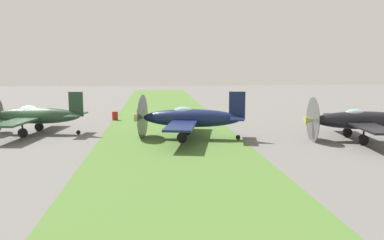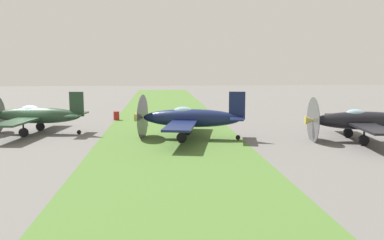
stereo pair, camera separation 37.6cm
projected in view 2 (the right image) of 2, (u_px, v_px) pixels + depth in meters
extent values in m
plane|color=#605E5B|center=(33.00, 134.00, 32.73)|extent=(160.00, 160.00, 0.00)
cube|color=#476B2D|center=(170.00, 132.00, 33.68)|extent=(120.00, 11.00, 0.01)
ellipsoid|color=#233D28|center=(38.00, 115.00, 32.77)|extent=(2.28, 7.37, 1.32)
cube|color=#233D28|center=(33.00, 117.00, 32.82)|extent=(10.39, 3.17, 0.15)
cube|color=#233D28|center=(77.00, 104.00, 32.48)|extent=(0.26, 1.18, 2.03)
cube|color=#233D28|center=(77.00, 114.00, 32.59)|extent=(3.51, 1.41, 0.11)
ellipsoid|color=#8CB2C6|center=(30.00, 110.00, 32.74)|extent=(0.94, 1.58, 0.75)
cylinder|color=black|center=(24.00, 133.00, 31.43)|extent=(0.33, 0.75, 0.73)
cylinder|color=black|center=(23.00, 126.00, 31.36)|extent=(0.13, 0.13, 1.02)
cylinder|color=black|center=(40.00, 127.00, 34.49)|extent=(0.33, 0.75, 0.73)
cylinder|color=black|center=(40.00, 121.00, 34.42)|extent=(0.13, 0.13, 1.02)
cylinder|color=black|center=(79.00, 132.00, 32.79)|extent=(0.17, 0.36, 0.34)
ellipsoid|color=#141E47|center=(192.00, 118.00, 30.53)|extent=(2.85, 7.73, 1.39)
cube|color=#141E47|center=(186.00, 120.00, 30.60)|extent=(10.90, 3.96, 0.16)
cube|color=#141E47|center=(237.00, 106.00, 30.01)|extent=(0.35, 1.23, 2.13)
cube|color=#141E47|center=(237.00, 117.00, 30.13)|extent=(3.71, 1.69, 0.11)
cone|color=#B7B24C|center=(140.00, 117.00, 30.98)|extent=(0.86, 0.91, 0.72)
cylinder|color=#4C4C51|center=(143.00, 117.00, 30.96)|extent=(3.52, 0.74, 3.58)
ellipsoid|color=#8CB2C6|center=(183.00, 112.00, 30.54)|extent=(1.07, 1.69, 0.78)
cylinder|color=black|center=(182.00, 137.00, 29.17)|extent=(0.39, 0.79, 0.76)
cylinder|color=black|center=(182.00, 130.00, 29.09)|extent=(0.13, 0.13, 1.07)
cylinder|color=black|center=(187.00, 130.00, 32.36)|extent=(0.39, 0.79, 0.76)
cylinder|color=black|center=(187.00, 124.00, 32.29)|extent=(0.13, 0.13, 1.07)
cylinder|color=black|center=(238.00, 137.00, 30.33)|extent=(0.20, 0.38, 0.36)
ellipsoid|color=black|center=(364.00, 121.00, 29.47)|extent=(2.24, 7.51, 1.35)
cube|color=black|center=(358.00, 123.00, 29.51)|extent=(10.60, 3.10, 0.15)
cone|color=#B7B24C|center=(310.00, 120.00, 29.61)|extent=(0.78, 0.84, 0.70)
cylinder|color=#4C4C51|center=(313.00, 120.00, 29.61)|extent=(3.46, 0.46, 3.48)
ellipsoid|color=#8CB2C6|center=(355.00, 114.00, 29.43)|extent=(0.94, 1.60, 0.76)
cylinder|color=black|center=(364.00, 140.00, 28.09)|extent=(0.33, 0.76, 0.74)
cylinder|color=black|center=(364.00, 133.00, 28.02)|extent=(0.13, 0.13, 1.04)
cylinder|color=black|center=(348.00, 133.00, 31.22)|extent=(0.33, 0.76, 0.74)
cylinder|color=black|center=(348.00, 126.00, 31.14)|extent=(0.13, 0.13, 1.04)
cylinder|color=#9E998E|center=(140.00, 120.00, 38.32)|extent=(0.30, 0.30, 0.88)
cylinder|color=#9E998E|center=(140.00, 112.00, 38.21)|extent=(0.38, 0.38, 0.62)
sphere|color=tan|center=(140.00, 108.00, 38.16)|extent=(0.23, 0.23, 0.23)
cylinder|color=#9E998E|center=(139.00, 112.00, 37.96)|extent=(0.11, 0.11, 0.59)
cylinder|color=#9E998E|center=(140.00, 112.00, 38.47)|extent=(0.11, 0.11, 0.59)
cylinder|color=maroon|center=(116.00, 116.00, 41.31)|extent=(0.60, 0.60, 0.90)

